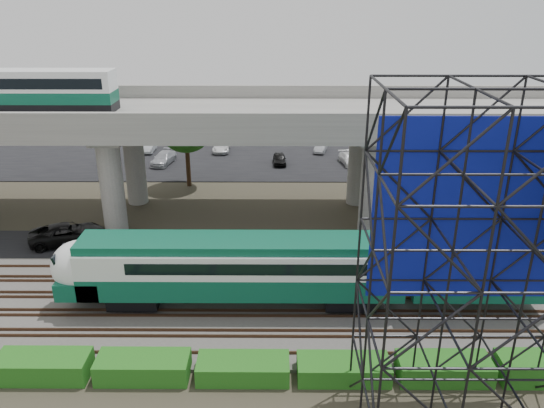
{
  "coord_description": "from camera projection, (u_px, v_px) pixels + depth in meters",
  "views": [
    {
      "loc": [
        2.57,
        -25.77,
        17.99
      ],
      "look_at": [
        2.38,
        6.0,
        5.25
      ],
      "focal_mm": 35.0,
      "sensor_mm": 36.0,
      "label": 1
    }
  ],
  "objects": [
    {
      "name": "ballast_bed",
      "position": [
        233.0,
        306.0,
        32.45
      ],
      "size": [
        90.0,
        12.0,
        0.2
      ],
      "primitive_type": "cube",
      "color": "slate",
      "rests_on": "ground"
    },
    {
      "name": "parked_cars",
      "position": [
        257.0,
        152.0,
        61.54
      ],
      "size": [
        35.71,
        9.83,
        1.3
      ],
      "color": "#B9B9B9",
      "rests_on": "parking_lot"
    },
    {
      "name": "overpass",
      "position": [
        228.0,
        123.0,
        42.43
      ],
      "size": [
        80.0,
        12.0,
        12.4
      ],
      "color": "#9E9B93",
      "rests_on": "ground"
    },
    {
      "name": "scaffold_tower",
      "position": [
        487.0,
        286.0,
        20.38
      ],
      "size": [
        9.36,
        6.36,
        15.0
      ],
      "color": "black",
      "rests_on": "ground"
    },
    {
      "name": "rail_tracks",
      "position": [
        233.0,
        304.0,
        32.38
      ],
      "size": [
        90.0,
        9.52,
        0.16
      ],
      "color": "#472D1E",
      "rests_on": "ballast_bed"
    },
    {
      "name": "trees",
      "position": [
        187.0,
        154.0,
        43.59
      ],
      "size": [
        40.94,
        16.94,
        7.69
      ],
      "color": "#382314",
      "rests_on": "ground"
    },
    {
      "name": "suv",
      "position": [
        67.0,
        234.0,
        40.43
      ],
      "size": [
        6.06,
        4.25,
        1.54
      ],
      "primitive_type": "imported",
      "rotation": [
        0.0,
        0.0,
        1.91
      ],
      "color": "black",
      "rests_on": "service_road"
    },
    {
      "name": "ground",
      "position": [
        230.0,
        327.0,
        30.63
      ],
      "size": [
        140.0,
        140.0,
        0.0
      ],
      "primitive_type": "plane",
      "color": "#474233",
      "rests_on": "ground"
    },
    {
      "name": "service_road",
      "position": [
        241.0,
        245.0,
        40.36
      ],
      "size": [
        90.0,
        5.0,
        0.08
      ],
      "primitive_type": "cube",
      "color": "black",
      "rests_on": "ground"
    },
    {
      "name": "harbor_water",
      "position": [
        259.0,
        116.0,
        82.6
      ],
      "size": [
        140.0,
        40.0,
        0.03
      ],
      "primitive_type": "cube",
      "color": "slate",
      "rests_on": "ground"
    },
    {
      "name": "hedge_strip",
      "position": [
        243.0,
        368.0,
        26.43
      ],
      "size": [
        34.6,
        1.8,
        1.2
      ],
      "color": "#166117",
      "rests_on": "ground"
    },
    {
      "name": "parking_lot",
      "position": [
        253.0,
        156.0,
        62.17
      ],
      "size": [
        90.0,
        18.0,
        0.08
      ],
      "primitive_type": "cube",
      "color": "black",
      "rests_on": "ground"
    },
    {
      "name": "commuter_train",
      "position": [
        277.0,
        266.0,
        31.4
      ],
      "size": [
        29.3,
        3.06,
        4.3
      ],
      "color": "black",
      "rests_on": "rail_tracks"
    }
  ]
}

